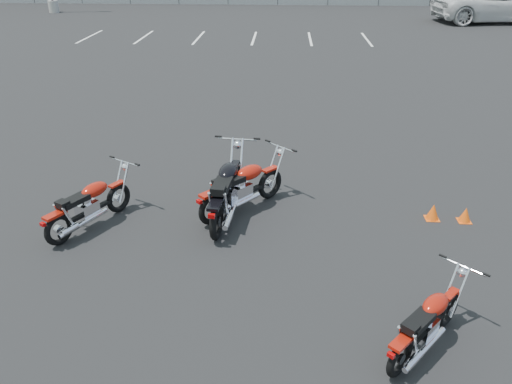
# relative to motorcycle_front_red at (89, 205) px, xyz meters

# --- Properties ---
(ground) EXTENTS (120.00, 120.00, 0.00)m
(ground) POSITION_rel_motorcycle_front_red_xyz_m (2.84, -0.28, -0.46)
(ground) COLOR black
(ground) RESTS_ON ground
(motorcycle_front_red) EXTENTS (1.35, 1.95, 1.00)m
(motorcycle_front_red) POSITION_rel_motorcycle_front_red_xyz_m (0.00, 0.00, 0.00)
(motorcycle_front_red) COLOR black
(motorcycle_front_red) RESTS_ON ground
(motorcycle_second_black) EXTENTS (0.94, 2.44, 1.19)m
(motorcycle_second_black) POSITION_rel_motorcycle_front_red_xyz_m (2.47, 0.57, 0.09)
(motorcycle_second_black) COLOR black
(motorcycle_second_black) RESTS_ON ground
(motorcycle_third_red) EXTENTS (1.83, 1.92, 1.09)m
(motorcycle_third_red) POSITION_rel_motorcycle_front_red_xyz_m (2.75, 0.79, 0.04)
(motorcycle_third_red) COLOR black
(motorcycle_third_red) RESTS_ON ground
(motorcycle_rear_red) EXTENTS (1.48, 1.59, 0.90)m
(motorcycle_rear_red) POSITION_rel_motorcycle_front_red_xyz_m (5.41, -2.79, -0.05)
(motorcycle_rear_red) COLOR black
(motorcycle_rear_red) RESTS_ON ground
(training_cone_near) EXTENTS (0.26, 0.26, 0.31)m
(training_cone_near) POSITION_rel_motorcycle_front_red_xyz_m (6.41, 0.66, -0.30)
(training_cone_near) COLOR #F8560D
(training_cone_near) RESTS_ON ground
(training_cone_far) EXTENTS (0.24, 0.24, 0.29)m
(training_cone_far) POSITION_rel_motorcycle_front_red_xyz_m (7.00, 0.60, -0.31)
(training_cone_far) COLOR #F8560D
(training_cone_far) RESTS_ON ground
(parking_line_stripes) EXTENTS (15.12, 4.00, 0.01)m
(parking_line_stripes) POSITION_rel_motorcycle_front_red_xyz_m (0.34, 19.72, -0.45)
(parking_line_stripes) COLOR silver
(parking_line_stripes) RESTS_ON ground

